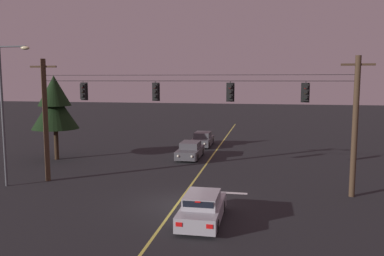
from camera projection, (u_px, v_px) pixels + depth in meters
name	position (u px, v px, depth m)	size (l,w,h in m)	color
ground_plane	(178.00, 204.00, 21.27)	(180.00, 180.00, 0.00)	black
lane_centre_stripe	(204.00, 167.00, 30.21)	(0.14, 60.00, 0.01)	#D1C64C
stop_bar_paint	(218.00, 192.00, 23.42)	(3.40, 0.36, 0.01)	silver
signal_span_assembly	(189.00, 121.00, 23.86)	(20.75, 0.32, 7.95)	#423021
traffic_light_leftmost	(83.00, 91.00, 24.88)	(0.48, 0.41, 1.22)	black
traffic_light_left_inner	(155.00, 92.00, 24.01)	(0.48, 0.41, 1.22)	black
traffic_light_centre	(230.00, 92.00, 23.17)	(0.48, 0.41, 1.22)	black
traffic_light_right_inner	(306.00, 93.00, 22.38)	(0.48, 0.41, 1.22)	black
car_waiting_near_lane	(202.00, 208.00, 18.50)	(1.80, 4.33, 1.39)	#A5A5AD
car_oncoming_lead	(190.00, 151.00, 33.60)	(1.80, 4.42, 1.39)	#4C4C51
car_oncoming_trailing	(203.00, 140.00, 39.79)	(1.80, 4.42, 1.39)	#4C4C51
street_lamp_corner	(6.00, 103.00, 24.14)	(2.11, 0.30, 8.71)	#4C4F54
tree_verge_near	(55.00, 105.00, 32.57)	(3.82, 3.82, 6.98)	#332316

